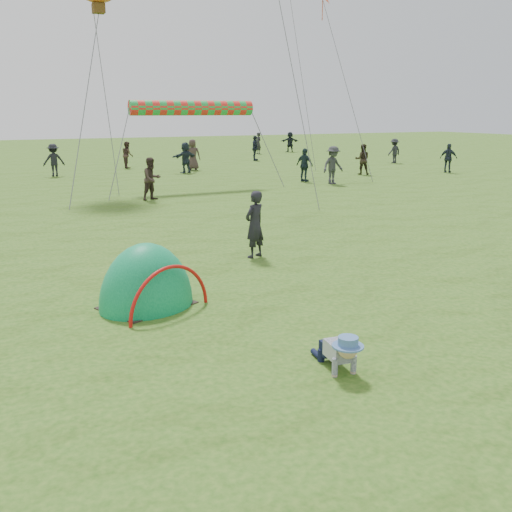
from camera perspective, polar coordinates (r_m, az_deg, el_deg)
name	(u,v)px	position (r m, az deg, el deg)	size (l,w,h in m)	color
ground	(272,361)	(7.98, 1.58, -10.46)	(140.00, 140.00, 0.00)	#265214
crawling_toddler	(340,351)	(7.67, 8.38, -9.33)	(0.52, 0.74, 0.57)	black
popup_tent	(147,306)	(10.31, -10.83, -4.90)	(1.75, 1.44, 2.26)	#057644
standing_adult	(255,224)	(13.28, -0.13, 3.17)	(0.57, 0.38, 1.57)	black
crowd_person_0	(258,143)	(46.99, 0.23, 11.21)	(0.62, 0.41, 1.71)	#26252A
crowd_person_1	(128,155)	(35.84, -12.73, 9.84)	(0.78, 0.61, 1.60)	#3F2C26
crowd_person_2	(305,165)	(28.23, 4.89, 9.05)	(0.94, 0.39, 1.61)	#1E3036
crowd_person_3	(54,160)	(32.36, -19.57, 9.03)	(1.10, 0.63, 1.70)	black
crowd_person_4	(193,155)	(34.03, -6.35, 10.04)	(0.87, 0.57, 1.79)	#3F302E
crowd_person_5	(290,142)	(49.44, 3.41, 11.33)	(1.57, 0.50, 1.69)	#1C232B
crowd_person_7	(362,159)	(31.91, 10.58, 9.48)	(0.80, 0.62, 1.64)	black
crowd_person_8	(255,148)	(40.52, -0.11, 10.74)	(1.01, 0.42, 1.72)	#1E2434
crowd_person_9	(333,165)	(27.43, 7.71, 8.99)	(1.14, 0.66, 1.77)	#303135
crowd_person_11	(186,158)	(32.44, -7.06, 9.74)	(1.58, 0.50, 1.70)	#25303E
crowd_person_13	(152,179)	(22.53, -10.38, 7.59)	(0.79, 0.62, 1.64)	#3A2C27
crowd_person_14	(449,158)	(34.19, 18.70, 9.26)	(0.94, 0.39, 1.61)	#222A39
crowd_person_15	(394,151)	(39.61, 13.65, 10.18)	(1.03, 0.59, 1.60)	#22242A
rainbow_tube_kite	(193,108)	(25.72, -6.36, 14.50)	(0.64, 0.64, 5.53)	red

